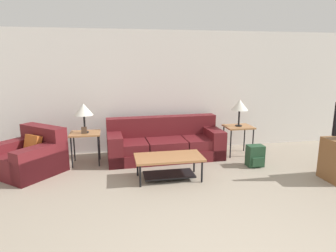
{
  "coord_description": "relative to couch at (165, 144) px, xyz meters",
  "views": [
    {
      "loc": [
        -1.08,
        -2.05,
        1.98
      ],
      "look_at": [
        -0.08,
        3.19,
        0.8
      ],
      "focal_mm": 32.0,
      "sensor_mm": 36.0,
      "label": 1
    }
  ],
  "objects": [
    {
      "name": "picture_frame",
      "position": [
        -1.57,
        -0.15,
        0.39
      ],
      "size": [
        0.1,
        0.04,
        0.13
      ],
      "color": "#4C3828",
      "rests_on": "side_table_left"
    },
    {
      "name": "couch",
      "position": [
        0.0,
        0.0,
        0.0
      ],
      "size": [
        2.35,
        0.97,
        0.82
      ],
      "color": "maroon",
      "rests_on": "ground_plane"
    },
    {
      "name": "table_lamp_right",
      "position": [
        1.57,
        -0.07,
        0.76
      ],
      "size": [
        0.35,
        0.35,
        0.56
      ],
      "color": "black",
      "rests_on": "side_table_right"
    },
    {
      "name": "table_lamp_left",
      "position": [
        -1.56,
        -0.07,
        0.76
      ],
      "size": [
        0.35,
        0.35,
        0.56
      ],
      "color": "black",
      "rests_on": "side_table_left"
    },
    {
      "name": "armchair",
      "position": [
        -2.5,
        -0.39,
        -0.01
      ],
      "size": [
        1.39,
        1.38,
        0.8
      ],
      "color": "maroon",
      "rests_on": "ground_plane"
    },
    {
      "name": "wall_back",
      "position": [
        0.04,
        0.63,
        1.0
      ],
      "size": [
        9.09,
        0.06,
        2.6
      ],
      "color": "white",
      "rests_on": "ground_plane"
    },
    {
      "name": "side_table_right",
      "position": [
        1.57,
        -0.07,
        0.26
      ],
      "size": [
        0.57,
        0.49,
        0.62
      ],
      "color": "#A87042",
      "rests_on": "ground_plane"
    },
    {
      "name": "side_table_left",
      "position": [
        -1.56,
        -0.07,
        0.26
      ],
      "size": [
        0.57,
        0.49,
        0.62
      ],
      "color": "#A87042",
      "rests_on": "ground_plane"
    },
    {
      "name": "backpack",
      "position": [
        1.59,
        -0.83,
        -0.1
      ],
      "size": [
        0.31,
        0.3,
        0.41
      ],
      "color": "#23472D",
      "rests_on": "ground_plane"
    },
    {
      "name": "coffee_table",
      "position": [
        -0.13,
        -1.14,
        0.0
      ],
      "size": [
        1.14,
        0.6,
        0.4
      ],
      "color": "#A87042",
      "rests_on": "ground_plane"
    }
  ]
}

